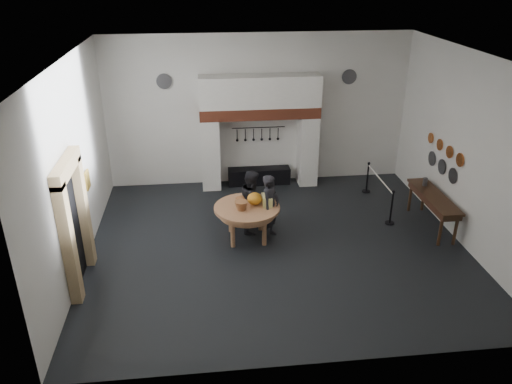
{
  "coord_description": "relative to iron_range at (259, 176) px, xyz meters",
  "views": [
    {
      "loc": [
        -1.69,
        -10.39,
        6.32
      ],
      "look_at": [
        -0.49,
        0.21,
        1.35
      ],
      "focal_mm": 35.0,
      "sensor_mm": 36.0,
      "label": 1
    }
  ],
  "objects": [
    {
      "name": "chimney_pier_left",
      "position": [
        -1.48,
        -0.07,
        0.82
      ],
      "size": [
        0.55,
        0.7,
        2.15
      ],
      "primitive_type": "cube",
      "color": "silver",
      "rests_on": "floor"
    },
    {
      "name": "door_recess",
      "position": [
        -4.47,
        -4.72,
        1.0
      ],
      "size": [
        0.04,
        1.1,
        2.5
      ],
      "primitive_type": "cube",
      "color": "black",
      "rests_on": "floor"
    },
    {
      "name": "hearth_brick_band",
      "position": [
        0.0,
        -0.07,
        2.06
      ],
      "size": [
        3.5,
        0.72,
        0.32
      ],
      "primitive_type": "cube",
      "color": "#9E442B",
      "rests_on": "chimney_pier_left"
    },
    {
      "name": "ceiling",
      "position": [
        0.0,
        -3.72,
        4.25
      ],
      "size": [
        9.0,
        8.0,
        0.02
      ],
      "primitive_type": "cube",
      "color": "silver",
      "rests_on": "wall_back"
    },
    {
      "name": "pewter_plate_left",
      "position": [
        4.46,
        -3.32,
        1.2
      ],
      "size": [
        0.03,
        0.4,
        0.4
      ],
      "primitive_type": "cylinder",
      "rotation": [
        0.0,
        1.57,
        0.0
      ],
      "color": "#4C4C51",
      "rests_on": "wall_right"
    },
    {
      "name": "pewter_plate_back_left",
      "position": [
        -2.7,
        0.24,
        2.95
      ],
      "size": [
        0.44,
        0.03,
        0.44
      ],
      "primitive_type": "cylinder",
      "rotation": [
        1.57,
        0.0,
        0.0
      ],
      "color": "#4C4C51",
      "rests_on": "wall_back"
    },
    {
      "name": "side_table",
      "position": [
        4.1,
        -3.25,
        0.62
      ],
      "size": [
        0.55,
        2.2,
        0.06
      ],
      "primitive_type": "cube",
      "color": "#3D2116",
      "rests_on": "floor"
    },
    {
      "name": "visitor_near",
      "position": [
        -0.12,
        -3.3,
        0.58
      ],
      "size": [
        0.67,
        0.73,
        1.67
      ],
      "primitive_type": "imported",
      "rotation": [
        0.0,
        0.0,
        0.99
      ],
      "color": "black",
      "rests_on": "floor"
    },
    {
      "name": "copper_pan_b",
      "position": [
        4.46,
        -2.97,
        1.7
      ],
      "size": [
        0.03,
        0.32,
        0.32
      ],
      "primitive_type": "cylinder",
      "rotation": [
        0.0,
        1.57,
        0.0
      ],
      "color": "#C6662D",
      "rests_on": "wall_right"
    },
    {
      "name": "door_jamb_far",
      "position": [
        -4.38,
        -4.02,
        1.05
      ],
      "size": [
        0.22,
        0.3,
        2.6
      ],
      "primitive_type": "cube",
      "color": "tan",
      "rests_on": "floor"
    },
    {
      "name": "copper_pan_d",
      "position": [
        4.46,
        -1.87,
        1.7
      ],
      "size": [
        0.03,
        0.28,
        0.28
      ],
      "primitive_type": "cylinder",
      "rotation": [
        0.0,
        1.57,
        0.0
      ],
      "color": "#C6662D",
      "rests_on": "wall_right"
    },
    {
      "name": "visitor_far",
      "position": [
        -0.52,
        -2.9,
        0.57
      ],
      "size": [
        0.73,
        0.88,
        1.64
      ],
      "primitive_type": "imported",
      "rotation": [
        0.0,
        0.0,
        1.42
      ],
      "color": "black",
      "rests_on": "floor"
    },
    {
      "name": "copper_pan_c",
      "position": [
        4.46,
        -2.42,
        1.7
      ],
      "size": [
        0.03,
        0.3,
        0.3
      ],
      "primitive_type": "cylinder",
      "rotation": [
        0.0,
        1.57,
        0.0
      ],
      "color": "#C6662D",
      "rests_on": "wall_right"
    },
    {
      "name": "door_lintel",
      "position": [
        -4.38,
        -4.72,
        2.4
      ],
      "size": [
        0.22,
        1.7,
        0.3
      ],
      "primitive_type": "cube",
      "color": "tan",
      "rests_on": "door_jamb_near"
    },
    {
      "name": "pewter_plate_right",
      "position": [
        4.46,
        -2.12,
        1.2
      ],
      "size": [
        0.03,
        0.4,
        0.4
      ],
      "primitive_type": "cylinder",
      "rotation": [
        0.0,
        1.57,
        0.0
      ],
      "color": "#4C4C51",
      "rests_on": "wall_right"
    },
    {
      "name": "work_table",
      "position": [
        -0.69,
        -3.31,
        0.59
      ],
      "size": [
        1.7,
        1.7,
        0.07
      ],
      "primitive_type": "cylinder",
      "rotation": [
        0.0,
        0.0,
        0.06
      ],
      "color": "tan",
      "rests_on": "floor"
    },
    {
      "name": "cheese_block_big",
      "position": [
        -0.19,
        -3.36,
        0.74
      ],
      "size": [
        0.22,
        0.22,
        0.24
      ],
      "primitive_type": "cube",
      "color": "#EDEA8D",
      "rests_on": "work_table"
    },
    {
      "name": "wicker_basket",
      "position": [
        -0.84,
        -3.46,
        0.73
      ],
      "size": [
        0.34,
        0.34,
        0.22
      ],
      "primitive_type": "cone",
      "rotation": [
        3.14,
        0.0,
        0.06
      ],
      "color": "#925835",
      "rests_on": "work_table"
    },
    {
      "name": "wall_front",
      "position": [
        0.0,
        -7.72,
        2.0
      ],
      "size": [
        9.0,
        0.02,
        4.5
      ],
      "primitive_type": "cube",
      "color": "silver",
      "rests_on": "floor"
    },
    {
      "name": "wall_back",
      "position": [
        0.0,
        0.28,
        2.0
      ],
      "size": [
        9.0,
        0.02,
        4.5
      ],
      "primitive_type": "cube",
      "color": "silver",
      "rests_on": "floor"
    },
    {
      "name": "pewter_plate_back_right",
      "position": [
        2.7,
        0.24,
        2.95
      ],
      "size": [
        0.44,
        0.03,
        0.44
      ],
      "primitive_type": "cylinder",
      "rotation": [
        1.57,
        0.0,
        0.0
      ],
      "color": "#4C4C51",
      "rests_on": "wall_back"
    },
    {
      "name": "chimney_pier_right",
      "position": [
        1.48,
        -0.07,
        0.82
      ],
      "size": [
        0.55,
        0.7,
        2.15
      ],
      "primitive_type": "cube",
      "color": "silver",
      "rests_on": "floor"
    },
    {
      "name": "pewter_jug",
      "position": [
        4.1,
        -2.65,
        0.76
      ],
      "size": [
        0.12,
        0.12,
        0.22
      ],
      "primitive_type": "cylinder",
      "color": "#55545A",
      "rests_on": "side_table"
    },
    {
      "name": "barrier_post_near",
      "position": [
        3.12,
        -2.98,
        0.2
      ],
      "size": [
        0.05,
        0.05,
        0.9
      ],
      "primitive_type": "cylinder",
      "color": "black",
      "rests_on": "floor"
    },
    {
      "name": "copper_pan_a",
      "position": [
        4.46,
        -3.52,
        1.7
      ],
      "size": [
        0.03,
        0.34,
        0.34
      ],
      "primitive_type": "cylinder",
      "rotation": [
        0.0,
        1.57,
        0.0
      ],
      "color": "#C6662D",
      "rests_on": "wall_right"
    },
    {
      "name": "door_jamb_near",
      "position": [
        -4.38,
        -5.42,
        1.05
      ],
      "size": [
        0.22,
        0.3,
        2.6
      ],
      "primitive_type": "cube",
      "color": "tan",
      "rests_on": "floor"
    },
    {
      "name": "barrier_post_far",
      "position": [
        3.12,
        -0.98,
        0.2
      ],
      "size": [
        0.05,
        0.05,
        0.9
      ],
      "primitive_type": "cylinder",
      "color": "black",
      "rests_on": "floor"
    },
    {
      "name": "pumpkin",
      "position": [
        -0.49,
        -3.21,
        0.78
      ],
      "size": [
        0.36,
        0.36,
        0.31
      ],
      "primitive_type": "ellipsoid",
      "color": "orange",
      "rests_on": "work_table"
    },
    {
      "name": "wall_right",
      "position": [
        4.5,
        -3.72,
        2.0
      ],
      "size": [
        0.02,
        8.0,
        4.5
      ],
      "primitive_type": "cube",
      "color": "silver",
      "rests_on": "floor"
    },
    {
      "name": "chimney_hood",
      "position": [
        0.0,
        -0.07,
        2.67
      ],
      "size": [
        3.5,
        0.7,
        0.9
      ],
      "primitive_type": "cube",
      "color": "silver",
      "rests_on": "hearth_brick_band"
    },
    {
      "name": "cheese_block_small",
      "position": [
        -0.21,
        -3.06,
        0.72
      ],
      "size": [
        0.18,
        0.18,
        0.2
      ],
      "primitive_type": "cube",
      "color": "#D8CF81",
      "rests_on": "work_table"
    },
    {
      "name": "utensil_rail",
      "position": [
        0.0,
        0.2,
        1.5
      ],
      "size": [
        1.6,
        0.02,
        0.02
      ],
      "primitive_type": "cylinder",
      "rotation": [
        0.0,
        1.57,
        0.0
      ],
      "color": "black",
      "rests_on": "wall_back"
    },
    {
      "name": "wall_plaque",
      "position": [
        -4.45,
        -2.92,
        1.35
      ],
      "size": [
        0.05,
        0.34,
        0.44
      ],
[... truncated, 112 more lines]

